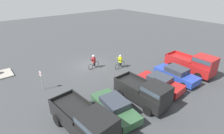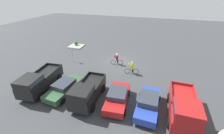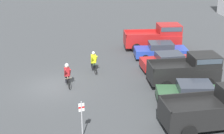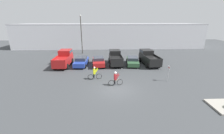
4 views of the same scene
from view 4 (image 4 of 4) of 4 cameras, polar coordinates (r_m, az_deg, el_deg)
ground_plane at (r=16.46m, az=1.53°, el=-8.41°), size 80.00×80.00×0.00m
warehouse_building at (r=41.98m, az=-1.03°, el=12.05°), size 48.07×10.06×6.04m
pickup_truck_0 at (r=25.55m, az=-17.81°, el=3.26°), size 2.32×5.30×2.36m
sedan_0 at (r=24.79m, az=-11.64°, el=2.16°), size 2.10×4.60×1.45m
sedan_1 at (r=24.50m, az=-5.16°, el=2.23°), size 2.27×4.52×1.40m
pickup_truck_1 at (r=25.00m, az=1.29°, el=3.62°), size 2.28×4.89×2.19m
sedan_2 at (r=24.96m, az=7.82°, el=2.34°), size 2.31×4.77×1.33m
pickup_truck_2 at (r=25.81m, az=13.78°, el=3.60°), size 2.59×5.56×2.20m
cyclist_0 at (r=16.99m, az=1.33°, el=-4.37°), size 1.72×0.54×1.69m
cyclist_1 at (r=18.83m, az=-6.66°, el=-2.31°), size 1.75×0.54×1.69m
fire_lane_sign at (r=19.28m, az=20.73°, el=-1.58°), size 0.10×0.30×2.05m
lamppost at (r=33.06m, az=-11.64°, el=12.95°), size 0.36×0.36×8.07m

